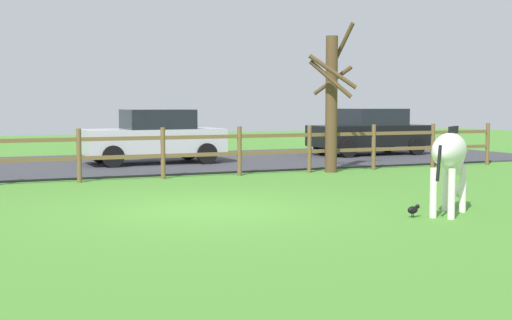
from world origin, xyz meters
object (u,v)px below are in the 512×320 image
crow_on_grass (413,210)px  parked_car_silver (154,136)px  parked_car_black (370,131)px  zebra (450,157)px  bare_tree (332,99)px

crow_on_grass → parked_car_silver: 10.82m
crow_on_grass → parked_car_black: bearing=60.6°
crow_on_grass → parked_car_black: (6.34, 11.23, 0.72)m
zebra → parked_car_silver: (-2.05, 10.66, -0.08)m
zebra → crow_on_grass: size_ratio=7.50×
zebra → bare_tree: bearing=76.5°
bare_tree → parked_car_black: size_ratio=0.96×
parked_car_silver → zebra: bearing=-79.1°
crow_on_grass → parked_car_black: 12.91m
parked_car_black → zebra: bearing=-116.6°
bare_tree → parked_car_silver: 5.46m
parked_car_silver → bare_tree: bearing=-46.7°
bare_tree → zebra: size_ratio=2.39×
zebra → parked_car_black: size_ratio=0.40×
parked_car_silver → parked_car_black: bearing=3.8°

